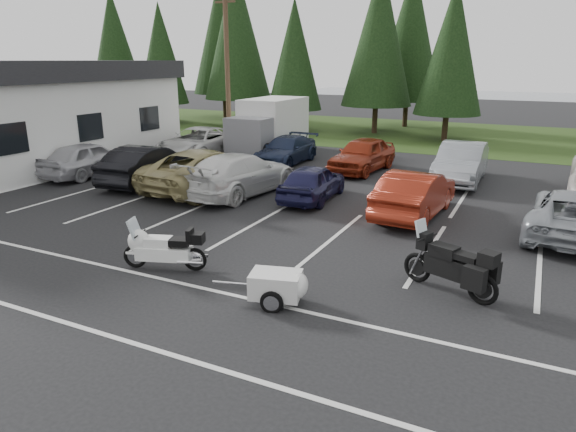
% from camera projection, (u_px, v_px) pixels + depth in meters
% --- Properties ---
extents(ground, '(120.00, 120.00, 0.00)m').
position_uv_depth(ground, '(303.00, 246.00, 14.20)').
color(ground, black).
rests_on(ground, ground).
extents(grass_strip, '(80.00, 16.00, 0.01)m').
position_uv_depth(grass_strip, '(450.00, 136.00, 34.79)').
color(grass_strip, '#223A12').
rests_on(grass_strip, ground).
extents(lake_water, '(70.00, 50.00, 0.02)m').
position_uv_depth(lake_water, '(531.00, 104.00, 59.70)').
color(lake_water, slate).
rests_on(lake_water, ground).
extents(utility_pole, '(1.60, 0.26, 9.00)m').
position_uv_depth(utility_pole, '(227.00, 64.00, 27.34)').
color(utility_pole, '#473321').
rests_on(utility_pole, ground).
extents(box_truck, '(2.40, 5.60, 2.90)m').
position_uv_depth(box_truck, '(265.00, 127.00, 27.88)').
color(box_truck, silver).
rests_on(box_truck, ground).
extents(stall_markings, '(32.00, 16.00, 0.01)m').
position_uv_depth(stall_markings, '(330.00, 226.00, 15.91)').
color(stall_markings, silver).
rests_on(stall_markings, ground).
extents(conifer_0, '(4.58, 4.58, 10.66)m').
position_uv_depth(conifer_0, '(114.00, 44.00, 43.50)').
color(conifer_0, '#332316').
rests_on(conifer_0, ground).
extents(conifer_1, '(3.96, 3.96, 9.22)m').
position_uv_depth(conifer_1, '(161.00, 54.00, 40.10)').
color(conifer_1, '#332316').
rests_on(conifer_1, ground).
extents(conifer_2, '(5.10, 5.10, 11.89)m').
position_uv_depth(conifer_2, '(237.00, 32.00, 38.48)').
color(conifer_2, '#332316').
rests_on(conifer_2, ground).
extents(conifer_3, '(3.87, 3.87, 9.02)m').
position_uv_depth(conifer_3, '(295.00, 55.00, 35.45)').
color(conifer_3, '#332316').
rests_on(conifer_3, ground).
extents(conifer_4, '(4.80, 4.80, 11.17)m').
position_uv_depth(conifer_4, '(379.00, 35.00, 34.05)').
color(conifer_4, '#332316').
rests_on(conifer_4, ground).
extents(conifer_5, '(4.14, 4.14, 9.63)m').
position_uv_depth(conifer_5, '(452.00, 48.00, 31.09)').
color(conifer_5, '#332316').
rests_on(conifer_5, ground).
extents(conifer_back_a, '(5.28, 5.28, 12.30)m').
position_uv_depth(conifer_back_a, '(222.00, 32.00, 43.71)').
color(conifer_back_a, '#332316').
rests_on(conifer_back_a, ground).
extents(conifer_back_b, '(4.97, 4.97, 11.58)m').
position_uv_depth(conifer_back_b, '(411.00, 34.00, 37.50)').
color(conifer_back_b, '#332316').
rests_on(conifer_back_b, ground).
extents(car_near_0, '(1.83, 4.50, 1.53)m').
position_uv_depth(car_near_0, '(88.00, 159.00, 22.60)').
color(car_near_0, '#BAB9BE').
rests_on(car_near_0, ground).
extents(car_near_1, '(2.17, 4.99, 1.59)m').
position_uv_depth(car_near_1, '(148.00, 164.00, 21.18)').
color(car_near_1, black).
rests_on(car_near_1, ground).
extents(car_near_2, '(3.15, 6.02, 1.62)m').
position_uv_depth(car_near_2, '(207.00, 169.00, 20.18)').
color(car_near_2, '#978C58').
rests_on(car_near_2, ground).
extents(car_near_3, '(2.76, 5.65, 1.58)m').
position_uv_depth(car_near_3, '(240.00, 174.00, 19.47)').
color(car_near_3, silver).
rests_on(car_near_3, ground).
extents(car_near_4, '(1.80, 3.98, 1.33)m').
position_uv_depth(car_near_4, '(313.00, 182.00, 18.71)').
color(car_near_4, '#171739').
rests_on(car_near_4, ground).
extents(car_near_5, '(1.90, 4.68, 1.51)m').
position_uv_depth(car_near_5, '(415.00, 194.00, 16.75)').
color(car_near_5, maroon).
rests_on(car_near_5, ground).
extents(car_near_6, '(2.70, 5.13, 1.38)m').
position_uv_depth(car_near_6, '(574.00, 214.00, 14.79)').
color(car_near_6, gray).
rests_on(car_near_6, ground).
extents(car_far_0, '(3.04, 5.78, 1.55)m').
position_uv_depth(car_far_0, '(198.00, 143.00, 26.79)').
color(car_far_0, silver).
rests_on(car_far_0, ground).
extents(car_far_1, '(1.86, 4.56, 1.32)m').
position_uv_depth(car_far_1, '(286.00, 150.00, 25.31)').
color(car_far_1, '#17213B').
rests_on(car_far_1, ground).
extents(car_far_2, '(2.28, 4.68, 1.54)m').
position_uv_depth(car_far_2, '(362.00, 155.00, 23.51)').
color(car_far_2, maroon).
rests_on(car_far_2, ground).
extents(car_far_3, '(1.76, 4.95, 1.63)m').
position_uv_depth(car_far_3, '(461.00, 163.00, 21.43)').
color(car_far_3, gray).
rests_on(car_far_3, ground).
extents(touring_motorcycle, '(2.44, 1.43, 1.29)m').
position_uv_depth(touring_motorcycle, '(164.00, 244.00, 12.45)').
color(touring_motorcycle, white).
rests_on(touring_motorcycle, ground).
extents(cargo_trailer, '(1.70, 1.23, 0.71)m').
position_uv_depth(cargo_trailer, '(276.00, 288.00, 10.77)').
color(cargo_trailer, silver).
rests_on(cargo_trailer, ground).
extents(adventure_motorcycle, '(2.68, 1.74, 1.54)m').
position_uv_depth(adventure_motorcycle, '(450.00, 260.00, 11.15)').
color(adventure_motorcycle, black).
rests_on(adventure_motorcycle, ground).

